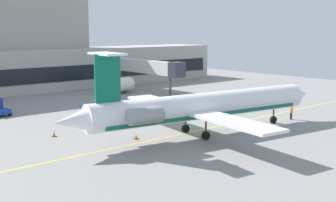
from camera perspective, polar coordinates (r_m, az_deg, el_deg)
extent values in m
cube|color=gray|center=(48.02, 3.85, -4.35)|extent=(120.00, 120.00, 0.10)
cube|color=yellow|center=(48.65, 3.08, -4.10)|extent=(108.00, 0.24, 0.01)
cube|color=red|center=(64.69, 3.73, -0.72)|extent=(0.30, 8.00, 0.01)
cube|color=#ADA89E|center=(86.83, -15.49, 4.11)|extent=(77.59, 10.16, 7.72)
cube|color=black|center=(82.29, -13.93, 3.50)|extent=(74.49, 0.12, 2.84)
cube|color=silver|center=(81.28, -3.41, 4.61)|extent=(1.40, 17.55, 2.40)
cube|color=#2D333D|center=(73.86, 1.17, 4.15)|extent=(2.40, 2.00, 2.64)
cylinder|color=#4C4C51|center=(87.42, -6.30, 3.00)|extent=(0.44, 0.44, 3.40)
cylinder|color=#4C4C51|center=(75.44, 0.30, 2.05)|extent=(0.44, 0.44, 3.40)
cylinder|color=white|center=(46.95, 5.03, -0.60)|extent=(27.66, 6.74, 2.83)
cube|color=#0C664C|center=(47.09, 5.02, -1.54)|extent=(24.90, 6.06, 0.51)
cone|color=white|center=(57.08, 16.86, 0.81)|extent=(3.48, 3.19, 2.78)
cone|color=white|center=(39.74, -12.45, -2.62)|extent=(3.99, 2.91, 2.41)
cube|color=white|center=(51.46, -1.06, -0.17)|extent=(4.70, 10.87, 0.28)
cube|color=white|center=(40.89, 8.79, -2.78)|extent=(4.70, 10.87, 0.28)
cylinder|color=gray|center=(44.14, -5.87, -0.98)|extent=(3.59, 2.03, 1.56)
cylinder|color=gray|center=(40.27, -3.00, -1.94)|extent=(3.59, 2.03, 1.56)
cube|color=#0C664C|center=(40.47, -8.01, 3.00)|extent=(2.56, 0.60, 4.53)
cube|color=white|center=(40.28, -8.08, 6.21)|extent=(2.61, 4.77, 0.20)
cylinder|color=#3F3F44|center=(54.22, 13.80, -1.50)|extent=(0.20, 0.20, 1.35)
cylinder|color=black|center=(54.39, 13.77, -2.43)|extent=(0.94, 0.47, 0.90)
cylinder|color=#3F3F44|center=(47.96, 2.35, -2.64)|extent=(0.20, 0.20, 1.35)
cylinder|color=black|center=(48.16, 2.34, -3.69)|extent=(0.94, 0.47, 0.90)
cylinder|color=#3F3F44|center=(45.06, 5.04, -3.45)|extent=(0.20, 0.20, 1.35)
cylinder|color=black|center=(45.27, 5.02, -4.56)|extent=(0.94, 0.47, 0.90)
cube|color=#1E4CB2|center=(55.83, -10.76, -1.83)|extent=(2.67, 3.14, 0.58)
cube|color=#1A4197|center=(54.89, -10.80, -1.06)|extent=(1.67, 1.62, 1.24)
cylinder|color=black|center=(54.91, -10.03, -2.30)|extent=(0.60, 0.74, 0.70)
cylinder|color=black|center=(54.94, -11.50, -2.34)|extent=(0.60, 0.74, 0.70)
cylinder|color=black|center=(56.84, -10.02, -1.90)|extent=(0.60, 0.74, 0.70)
cylinder|color=black|center=(56.87, -11.44, -1.94)|extent=(0.60, 0.74, 0.70)
cylinder|color=black|center=(63.08, -21.23, -1.29)|extent=(0.41, 0.74, 0.70)
cylinder|color=black|center=(61.30, -20.21, -1.52)|extent=(0.41, 0.74, 0.70)
cylinder|color=white|center=(77.45, -6.72, 2.11)|extent=(5.82, 3.41, 2.53)
sphere|color=white|center=(79.35, -5.29, 2.31)|extent=(2.48, 2.48, 2.48)
sphere|color=white|center=(75.61, -8.21, 1.90)|extent=(2.48, 2.48, 2.48)
cube|color=#59595B|center=(76.75, -7.71, 0.94)|extent=(0.60, 2.28, 0.35)
cube|color=#59595B|center=(78.57, -5.71, 1.17)|extent=(0.60, 2.28, 0.35)
cylinder|color=#191E33|center=(57.40, 15.93, -1.94)|extent=(0.18, 0.18, 0.85)
cylinder|color=#191E33|center=(57.22, 16.02, -1.97)|extent=(0.18, 0.18, 0.85)
cylinder|color=orange|center=(57.18, 16.01, -1.26)|extent=(0.34, 0.34, 0.56)
sphere|color=tan|center=(57.11, 16.03, -0.86)|extent=(0.24, 0.24, 0.24)
cylinder|color=orange|center=(57.31, 15.92, -0.86)|extent=(0.26, 0.39, 0.50)
cylinder|color=#F2590C|center=(57.27, 15.93, -0.65)|extent=(0.06, 0.06, 0.28)
cylinder|color=orange|center=(56.93, 16.13, -0.94)|extent=(0.26, 0.39, 0.50)
cylinder|color=#F2590C|center=(56.89, 16.14, -0.72)|extent=(0.06, 0.06, 0.28)
cone|color=orange|center=(48.03, -14.86, -4.25)|extent=(0.36, 0.36, 0.55)
cube|color=black|center=(48.09, -14.85, -4.54)|extent=(0.47, 0.47, 0.04)
cone|color=orange|center=(45.57, -4.26, -4.69)|extent=(0.36, 0.36, 0.55)
cube|color=black|center=(45.63, -4.26, -5.00)|extent=(0.47, 0.47, 0.04)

